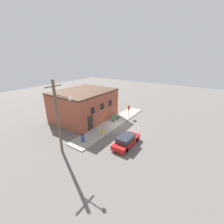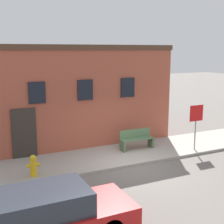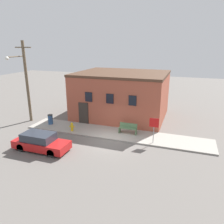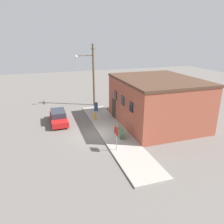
# 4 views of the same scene
# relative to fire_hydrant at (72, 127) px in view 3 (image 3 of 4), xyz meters

# --- Properties ---
(ground_plane) EXTENTS (80.00, 80.00, 0.00)m
(ground_plane) POSITION_rel_fire_hydrant_xyz_m (3.80, -0.52, -0.51)
(ground_plane) COLOR #66605B
(sidewalk) EXTENTS (16.36, 2.72, 0.12)m
(sidewalk) POSITION_rel_fire_hydrant_xyz_m (3.80, 0.84, -0.45)
(sidewalk) COLOR #9E998E
(sidewalk) RESTS_ON ground
(brick_building) EXTENTS (9.21, 7.60, 4.78)m
(brick_building) POSITION_rel_fire_hydrant_xyz_m (2.83, 5.93, 1.88)
(brick_building) COLOR #9E4C38
(brick_building) RESTS_ON ground
(fire_hydrant) EXTENTS (0.50, 0.24, 0.79)m
(fire_hydrant) POSITION_rel_fire_hydrant_xyz_m (0.00, 0.00, 0.00)
(fire_hydrant) COLOR gold
(fire_hydrant) RESTS_ON sidewalk
(stop_sign) EXTENTS (0.72, 0.06, 2.03)m
(stop_sign) POSITION_rel_fire_hydrant_xyz_m (7.25, -0.04, 1.04)
(stop_sign) COLOR gray
(stop_sign) RESTS_ON sidewalk
(bench) EXTENTS (1.56, 0.44, 0.90)m
(bench) POSITION_rel_fire_hydrant_xyz_m (4.88, 1.13, 0.06)
(bench) COLOR #4C6B47
(bench) RESTS_ON sidewalk
(trash_bin) EXTENTS (0.48, 0.48, 0.96)m
(trash_bin) POSITION_rel_fire_hydrant_xyz_m (-2.84, 0.87, 0.09)
(trash_bin) COLOR #2D517F
(trash_bin) RESTS_ON sidewalk
(utility_pole) EXTENTS (1.80, 2.44, 7.91)m
(utility_pole) POSITION_rel_fire_hydrant_xyz_m (-5.53, 1.20, 3.73)
(utility_pole) COLOR brown
(utility_pole) RESTS_ON ground
(parked_car) EXTENTS (4.21, 1.63, 1.31)m
(parked_car) POSITION_rel_fire_hydrant_xyz_m (-0.46, -3.84, 0.12)
(parked_car) COLOR black
(parked_car) RESTS_ON ground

